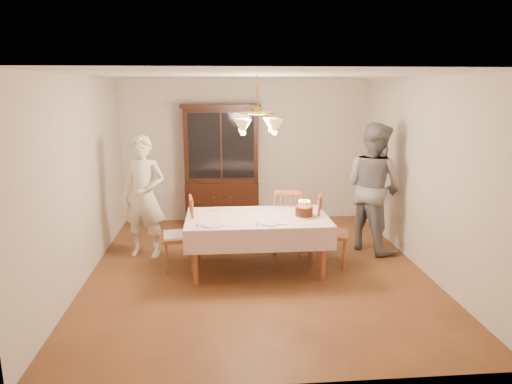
{
  "coord_description": "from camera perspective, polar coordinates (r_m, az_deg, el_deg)",
  "views": [
    {
      "loc": [
        -0.51,
        -5.86,
        2.46
      ],
      "look_at": [
        0.0,
        0.2,
        1.05
      ],
      "focal_mm": 32.0,
      "sensor_mm": 36.0,
      "label": 1
    }
  ],
  "objects": [
    {
      "name": "chair_right_end",
      "position": [
        6.47,
        9.43,
        -5.28
      ],
      "size": [
        0.53,
        0.54,
        1.0
      ],
      "color": "brown",
      "rests_on": "ground"
    },
    {
      "name": "chair_left_end",
      "position": [
        6.35,
        -9.62,
        -5.54
      ],
      "size": [
        0.47,
        0.49,
        1.0
      ],
      "color": "brown",
      "rests_on": "ground"
    },
    {
      "name": "china_hutch",
      "position": [
        8.23,
        -4.34,
        3.1
      ],
      "size": [
        1.38,
        0.54,
        2.16
      ],
      "color": "black",
      "rests_on": "ground"
    },
    {
      "name": "birthday_cake",
      "position": [
        6.13,
        6.02,
        -2.48
      ],
      "size": [
        0.3,
        0.3,
        0.22
      ],
      "color": "white",
      "rests_on": "dining_table"
    },
    {
      "name": "place_setting_near_left",
      "position": [
        5.76,
        -5.45,
        -4.1
      ],
      "size": [
        0.41,
        0.26,
        0.02
      ],
      "color": "white",
      "rests_on": "dining_table"
    },
    {
      "name": "room_shell",
      "position": [
        5.94,
        0.16,
        4.56
      ],
      "size": [
        5.0,
        5.0,
        5.0
      ],
      "color": "white",
      "rests_on": "ground"
    },
    {
      "name": "elderly_woman",
      "position": [
        6.82,
        -13.83,
        -0.59
      ],
      "size": [
        0.75,
        0.6,
        1.79
      ],
      "primitive_type": "imported",
      "rotation": [
        0.0,
        0.0,
        -0.29
      ],
      "color": "white",
      "rests_on": "ground"
    },
    {
      "name": "place_setting_near_right",
      "position": [
        5.8,
        1.94,
        -3.93
      ],
      "size": [
        0.39,
        0.25,
        0.02
      ],
      "color": "white",
      "rests_on": "dining_table"
    },
    {
      "name": "dining_table",
      "position": [
        6.14,
        0.16,
        -3.76
      ],
      "size": [
        1.9,
        1.1,
        0.76
      ],
      "color": "brown",
      "rests_on": "ground"
    },
    {
      "name": "ground",
      "position": [
        6.37,
        0.15,
        -9.65
      ],
      "size": [
        5.0,
        5.0,
        0.0
      ],
      "primitive_type": "plane",
      "color": "brown",
      "rests_on": "ground"
    },
    {
      "name": "adult_in_grey",
      "position": [
        7.11,
        14.42,
        0.58
      ],
      "size": [
        1.13,
        1.19,
        1.95
      ],
      "primitive_type": "imported",
      "rotation": [
        0.0,
        0.0,
        2.14
      ],
      "color": "slate",
      "rests_on": "ground"
    },
    {
      "name": "chair_far_side",
      "position": [
        6.88,
        4.11,
        -4.01
      ],
      "size": [
        0.53,
        0.52,
        1.0
      ],
      "color": "brown",
      "rests_on": "ground"
    },
    {
      "name": "chandelier",
      "position": [
        5.9,
        0.17,
        8.36
      ],
      "size": [
        0.62,
        0.62,
        0.73
      ],
      "color": "#BF8C3F",
      "rests_on": "ground"
    },
    {
      "name": "place_setting_far_left",
      "position": [
        6.43,
        -3.92,
        -2.26
      ],
      "size": [
        0.39,
        0.25,
        0.02
      ],
      "color": "white",
      "rests_on": "dining_table"
    }
  ]
}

